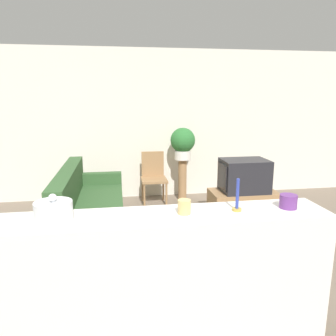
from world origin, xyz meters
The scene contains 13 objects.
ground_plane centered at (0.00, 0.00, 0.00)m, with size 14.00×14.00×0.00m, color #756656.
wall_back centered at (0.00, 3.43, 1.35)m, with size 9.00×0.06×2.70m.
couch centered at (-0.75, 1.77, 0.31)m, with size 0.82×2.08×0.90m.
tv_stand centered at (1.44, 1.74, 0.26)m, with size 0.95×0.51×0.52m.
television centered at (1.44, 1.74, 0.75)m, with size 0.66×0.48×0.46m.
wooden_chair centered at (0.27, 3.00, 0.50)m, with size 0.44×0.44×0.90m.
plant_stand centered at (0.81, 3.06, 0.38)m, with size 0.15×0.15×0.76m.
potted_plant centered at (0.81, 3.06, 1.07)m, with size 0.44×0.44×0.57m.
foreground_counter centered at (0.00, -0.38, 0.51)m, with size 2.43×0.44×1.02m.
decorative_bowl centered at (-0.79, -0.38, 1.09)m, with size 0.26×0.26×0.19m.
candle_jar centered at (0.13, -0.38, 1.07)m, with size 0.10×0.10×0.11m.
candlestick centered at (0.53, -0.38, 1.10)m, with size 0.07×0.07×0.25m.
coffee_tin centered at (0.94, -0.38, 1.07)m, with size 0.13×0.13×0.11m.
Camera 1 is at (-0.34, -2.60, 1.85)m, focal length 35.00 mm.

